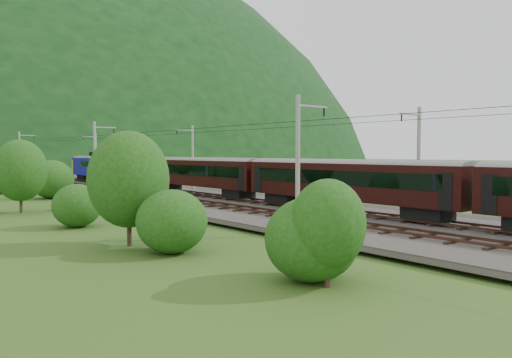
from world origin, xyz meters
TOP-DOWN VIEW (x-y plane):
  - ground at (0.00, 0.00)m, footprint 600.00×600.00m
  - railbed at (0.00, 10.00)m, footprint 14.00×220.00m
  - track_left at (-2.40, 10.00)m, footprint 2.40×220.00m
  - track_right at (2.40, 10.00)m, footprint 2.40×220.00m
  - catenary_left at (-6.12, 32.00)m, footprint 2.54×192.28m
  - catenary_right at (6.12, 32.00)m, footprint 2.54×192.28m
  - overhead_wires at (0.00, 10.00)m, footprint 4.83×198.00m
  - train at (2.40, -6.71)m, footprint 2.72×129.26m
  - hazard_post_near at (-0.05, 47.18)m, footprint 0.18×0.18m
  - hazard_post_far at (0.65, 67.89)m, footprint 0.14×0.14m
  - signal at (-3.01, 68.50)m, footprint 0.27×0.27m
  - vegetation_left at (-13.38, 24.93)m, footprint 12.29×148.37m
  - vegetation_right at (12.01, 17.59)m, footprint 6.11×96.57m

SIDE VIEW (x-z plane):
  - ground at x=0.00m, z-range 0.00..0.00m
  - railbed at x=0.00m, z-range 0.00..0.30m
  - track_left at x=-2.40m, z-range 0.24..0.51m
  - track_right at x=2.40m, z-range 0.24..0.51m
  - hazard_post_far at x=0.65m, z-range 0.30..1.65m
  - hazard_post_near at x=-0.05m, z-range 0.30..2.02m
  - vegetation_right at x=12.01m, z-range -0.20..2.72m
  - signal at x=-3.01m, z-range 0.51..2.95m
  - vegetation_left at x=-13.38m, z-range -0.72..5.34m
  - train at x=2.40m, z-range 0.90..5.61m
  - catenary_left at x=-6.12m, z-range 0.50..8.50m
  - catenary_right at x=6.12m, z-range 0.50..8.50m
  - overhead_wires at x=0.00m, z-range 7.08..7.12m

